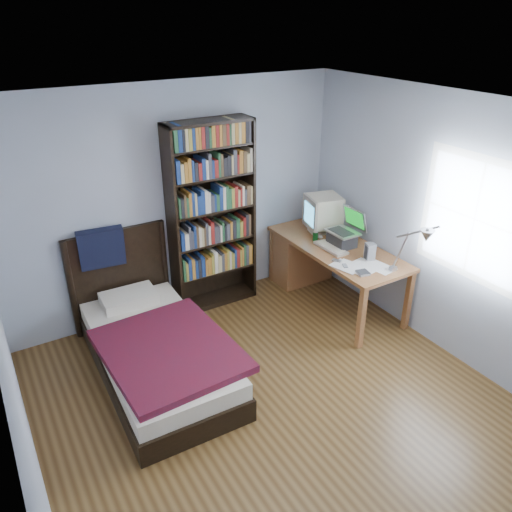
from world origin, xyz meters
The scene contains 14 objects.
room centered at (0.03, 0.00, 1.25)m, with size 4.20×4.24×2.50m.
desk centered at (1.51, 1.69, 0.42)m, with size 0.75×1.74×0.73m.
crt_monitor centered at (1.59, 1.61, 0.99)m, with size 0.48×0.44×0.45m.
laptop centered at (1.57, 1.18, 0.85)m, with size 0.34×0.35×0.42m.
desk_lamp centered at (1.49, 0.06, 1.26)m, with size 0.25×0.56×0.66m.
keyboard centered at (1.39, 1.17, 0.74)m, with size 0.16×0.42×0.03m, color #B3A795.
speaker centered at (1.58, 0.77, 0.82)m, with size 0.09×0.09×0.18m, color gray.
soda_can centered at (1.38, 1.44, 0.78)m, with size 0.06×0.06×0.11m, color #073615.
mouse centered at (1.47, 1.48, 0.75)m, with size 0.06×0.11×0.04m, color silver.
phone_silver centered at (1.26, 0.90, 0.74)m, with size 0.05×0.09×0.02m, color #B2B2B7.
phone_grey centered at (1.25, 0.77, 0.74)m, with size 0.04×0.08×0.02m, color gray.
external_drive centered at (1.31, 0.56, 0.74)m, with size 0.11×0.11×0.02m, color gray.
bookshelf centered at (0.33, 1.94, 1.06)m, with size 0.95×0.30×2.11m.
bed centered at (-0.72, 1.13, 0.26)m, with size 1.12×2.09×1.16m.
Camera 1 is at (-1.86, -2.65, 3.12)m, focal length 35.00 mm.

